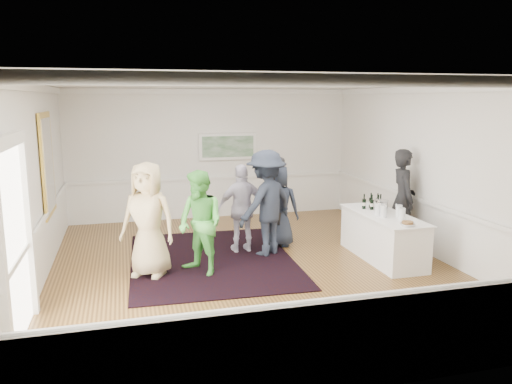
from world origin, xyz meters
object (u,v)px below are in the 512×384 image
object	(u,v)px
guest_dark_a	(266,203)
bartender	(403,199)
guest_green	(200,223)
guest_dark_b	(275,202)
nut_bowl	(407,224)
guest_navy	(278,206)
ice_bucket	(381,207)
serving_table	(383,236)
guest_tan	(148,220)
guest_lilac	(243,209)

from	to	relation	value
guest_dark_a	bartender	bearing A→B (deg)	142.60
guest_green	guest_dark_b	xyz separation A→B (m)	(1.71, 1.26, 0.02)
nut_bowl	guest_navy	bearing A→B (deg)	125.95
guest_green	ice_bucket	distance (m)	3.41
guest_green	nut_bowl	xyz separation A→B (m)	(3.35, -0.95, -0.00)
serving_table	guest_dark_a	size ratio (longest dim) A/B	1.04
guest_dark_a	guest_dark_b	xyz separation A→B (m)	(0.33, 0.51, -0.10)
guest_dark_b	ice_bucket	size ratio (longest dim) A/B	7.04
nut_bowl	ice_bucket	bearing A→B (deg)	86.95
guest_dark_a	ice_bucket	bearing A→B (deg)	129.17
serving_table	guest_green	distance (m)	3.44
bartender	guest_dark_a	size ratio (longest dim) A/B	0.99
guest_green	guest_navy	bearing A→B (deg)	90.51
guest_tan	guest_lilac	size ratio (longest dim) A/B	1.13
guest_tan	guest_green	bearing A→B (deg)	17.80
guest_dark_b	ice_bucket	world-z (taller)	guest_dark_b
guest_green	nut_bowl	size ratio (longest dim) A/B	7.30
guest_dark_b	nut_bowl	size ratio (longest dim) A/B	7.48
guest_tan	guest_navy	distance (m)	2.85
bartender	guest_dark_a	bearing A→B (deg)	96.91
bartender	ice_bucket	bearing A→B (deg)	133.42
ice_bucket	nut_bowl	xyz separation A→B (m)	(-0.05, -1.00, -0.08)
serving_table	ice_bucket	xyz separation A→B (m)	(0.00, 0.12, 0.54)
guest_dark_a	guest_tan	bearing A→B (deg)	-16.74
bartender	guest_green	distance (m)	4.16
guest_navy	ice_bucket	distance (m)	2.02
guest_tan	guest_lilac	distance (m)	2.04
bartender	guest_green	size ratio (longest dim) A/B	1.12
guest_green	guest_dark_b	distance (m)	2.12
guest_navy	guest_tan	bearing A→B (deg)	46.54
serving_table	guest_dark_b	distance (m)	2.21
guest_dark_a	guest_navy	size ratio (longest dim) A/B	1.21
guest_green	guest_lilac	distance (m)	1.42
guest_navy	ice_bucket	bearing A→B (deg)	168.25
guest_dark_a	guest_navy	world-z (taller)	guest_dark_a
guest_tan	guest_dark_b	xyz separation A→B (m)	(2.56, 1.11, -0.06)
guest_dark_b	guest_navy	xyz separation A→B (m)	(0.07, -0.03, -0.08)
serving_table	guest_tan	xyz separation A→B (m)	(-4.26, 0.22, 0.54)
nut_bowl	guest_lilac	bearing A→B (deg)	140.15
guest_dark_b	bartender	bearing A→B (deg)	132.89
guest_green	guest_lilac	world-z (taller)	guest_green
bartender	guest_dark_b	xyz separation A→B (m)	(-2.42, 0.77, -0.08)
guest_lilac	ice_bucket	world-z (taller)	guest_lilac
guest_tan	nut_bowl	distance (m)	4.35
guest_tan	guest_navy	world-z (taller)	guest_tan
guest_dark_a	serving_table	bearing A→B (deg)	126.09
bartender	guest_navy	world-z (taller)	bartender
bartender	guest_tan	distance (m)	5.00
guest_green	guest_navy	world-z (taller)	guest_green
bartender	guest_tan	bearing A→B (deg)	106.31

